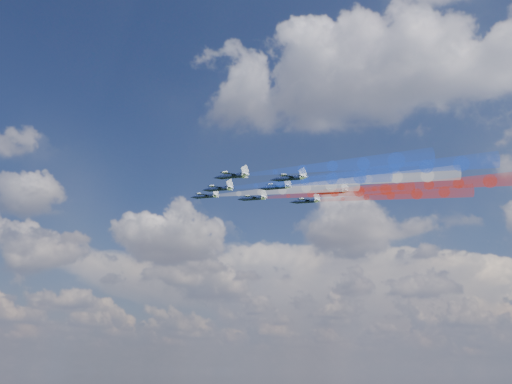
% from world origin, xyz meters
% --- Properties ---
extents(jet_lead, '(12.00, 10.42, 4.67)m').
position_xyz_m(jet_lead, '(-30.17, 1.46, 176.36)').
color(jet_lead, black).
extents(trail_lead, '(40.98, 11.87, 7.85)m').
position_xyz_m(trail_lead, '(-5.72, -3.48, 173.88)').
color(trail_lead, white).
extents(jet_inner_left, '(12.00, 10.42, 4.67)m').
position_xyz_m(jet_inner_left, '(-20.80, -9.69, 174.19)').
color(jet_inner_left, black).
extents(trail_inner_left, '(40.98, 11.87, 7.85)m').
position_xyz_m(trail_inner_left, '(3.66, -14.63, 171.71)').
color(trail_inner_left, blue).
extents(jet_inner_right, '(12.00, 10.42, 4.67)m').
position_xyz_m(jet_inner_right, '(-18.12, 6.91, 175.91)').
color(jet_inner_right, black).
extents(trail_inner_right, '(40.98, 11.87, 7.85)m').
position_xyz_m(trail_inner_right, '(6.33, 1.98, 173.43)').
color(trail_inner_right, red).
extents(jet_outer_left, '(12.00, 10.42, 4.67)m').
position_xyz_m(jet_outer_left, '(-10.87, -23.30, 172.14)').
color(jet_outer_left, black).
extents(trail_outer_left, '(40.98, 11.87, 7.85)m').
position_xyz_m(trail_outer_left, '(13.58, -28.24, 169.66)').
color(trail_outer_left, blue).
extents(jet_center_third, '(12.00, 10.42, 4.67)m').
position_xyz_m(jet_center_third, '(-7.12, -4.69, 174.44)').
color(jet_center_third, black).
extents(trail_center_third, '(40.98, 11.87, 7.85)m').
position_xyz_m(trail_center_third, '(17.34, -9.62, 171.96)').
color(trail_center_third, white).
extents(jet_outer_right, '(12.00, 10.42, 4.67)m').
position_xyz_m(jet_outer_right, '(-5.14, 14.77, 175.78)').
color(jet_outer_right, black).
extents(trail_outer_right, '(40.98, 11.87, 7.85)m').
position_xyz_m(trail_outer_right, '(19.31, 9.83, 173.30)').
color(trail_outer_right, red).
extents(jet_rear_left, '(12.00, 10.42, 4.67)m').
position_xyz_m(jet_rear_left, '(0.41, -16.12, 172.41)').
color(jet_rear_left, black).
extents(trail_rear_left, '(40.98, 11.87, 7.85)m').
position_xyz_m(trail_rear_left, '(24.87, -21.06, 169.92)').
color(trail_rear_left, blue).
extents(jet_rear_right, '(12.00, 10.42, 4.67)m').
position_xyz_m(jet_rear_right, '(5.49, 3.56, 174.15)').
color(jet_rear_right, black).
extents(trail_rear_right, '(40.98, 11.87, 7.85)m').
position_xyz_m(trail_rear_right, '(29.94, -1.38, 171.67)').
color(trail_rear_right, red).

